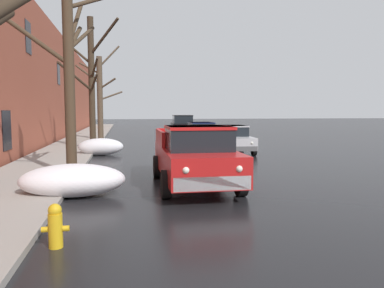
# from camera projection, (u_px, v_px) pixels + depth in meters

# --- Properties ---
(left_sidewalk_slab) EXTENTS (2.94, 80.00, 0.12)m
(left_sidewalk_slab) POSITION_uv_depth(u_px,v_px,m) (64.00, 153.00, 18.47)
(left_sidewalk_slab) COLOR gray
(left_sidewalk_slab) RESTS_ON ground
(brick_townhouse_facade) EXTENTS (0.63, 80.00, 8.11)m
(brick_townhouse_facade) POSITION_uv_depth(u_px,v_px,m) (19.00, 71.00, 17.76)
(brick_townhouse_facade) COLOR #9E4C38
(brick_townhouse_facade) RESTS_ON ground
(snow_bank_near_corner_left) EXTENTS (2.61, 1.36, 0.83)m
(snow_bank_near_corner_left) POSITION_uv_depth(u_px,v_px,m) (72.00, 181.00, 9.32)
(snow_bank_near_corner_left) COLOR white
(snow_bank_near_corner_left) RESTS_ON ground
(snow_bank_along_left_kerb) EXTENTS (1.75, 1.40, 0.72)m
(snow_bank_along_left_kerb) POSITION_uv_depth(u_px,v_px,m) (238.00, 138.00, 24.87)
(snow_bank_along_left_kerb) COLOR white
(snow_bank_along_left_kerb) RESTS_ON ground
(snow_bank_mid_block_left) EXTENTS (2.16, 1.08, 0.84)m
(snow_bank_mid_block_left) POSITION_uv_depth(u_px,v_px,m) (100.00, 147.00, 18.07)
(snow_bank_mid_block_left) COLOR white
(snow_bank_mid_block_left) RESTS_ON ground
(snow_bank_near_corner_right) EXTENTS (1.61, 1.02, 0.65)m
(snow_bank_near_corner_right) POSITION_uv_depth(u_px,v_px,m) (227.00, 136.00, 28.24)
(snow_bank_near_corner_right) COLOR white
(snow_bank_near_corner_right) RESTS_ON ground
(bare_tree_second_along_sidewalk) EXTENTS (3.25, 2.15, 6.87)m
(bare_tree_second_along_sidewalk) POSITION_uv_depth(u_px,v_px,m) (69.00, 61.00, 11.48)
(bare_tree_second_along_sidewalk) COLOR #423323
(bare_tree_second_along_sidewalk) RESTS_ON ground
(bare_tree_mid_block) EXTENTS (3.03, 2.46, 7.09)m
(bare_tree_mid_block) POSITION_uv_depth(u_px,v_px,m) (91.00, 81.00, 19.58)
(bare_tree_mid_block) COLOR #382B1E
(bare_tree_mid_block) RESTS_ON ground
(bare_tree_far_down_block) EXTENTS (3.22, 1.95, 6.91)m
(bare_tree_far_down_block) POSITION_uv_depth(u_px,v_px,m) (100.00, 96.00, 26.65)
(bare_tree_far_down_block) COLOR #4C3D2D
(bare_tree_far_down_block) RESTS_ON ground
(pickup_truck_red_approaching_near_lane) EXTENTS (2.19, 5.08, 1.76)m
(pickup_truck_red_approaching_near_lane) POSITION_uv_depth(u_px,v_px,m) (194.00, 156.00, 10.54)
(pickup_truck_red_approaching_near_lane) COLOR red
(pickup_truck_red_approaching_near_lane) RESTS_ON ground
(sedan_silver_parked_kerbside_close) EXTENTS (2.09, 4.10, 1.42)m
(sedan_silver_parked_kerbside_close) POSITION_uv_depth(u_px,v_px,m) (231.00, 138.00, 19.03)
(sedan_silver_parked_kerbside_close) COLOR #B7B7BC
(sedan_silver_parked_kerbside_close) RESTS_ON ground
(sedan_darkblue_parked_kerbside_mid) EXTENTS (1.97, 4.09, 1.42)m
(sedan_darkblue_parked_kerbside_mid) POSITION_uv_depth(u_px,v_px,m) (201.00, 132.00, 24.45)
(sedan_darkblue_parked_kerbside_mid) COLOR navy
(sedan_darkblue_parked_kerbside_mid) RESTS_ON ground
(suv_black_parked_far_down_block) EXTENTS (2.28, 4.39, 1.82)m
(suv_black_parked_far_down_block) POSITION_uv_depth(u_px,v_px,m) (182.00, 125.00, 32.15)
(suv_black_parked_far_down_block) COLOR black
(suv_black_parked_far_down_block) RESTS_ON ground
(fire_hydrant) EXTENTS (0.42, 0.22, 0.71)m
(fire_hydrant) POSITION_uv_depth(u_px,v_px,m) (55.00, 226.00, 5.83)
(fire_hydrant) COLOR gold
(fire_hydrant) RESTS_ON ground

